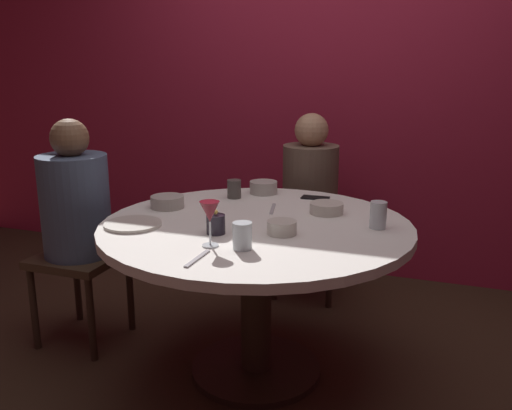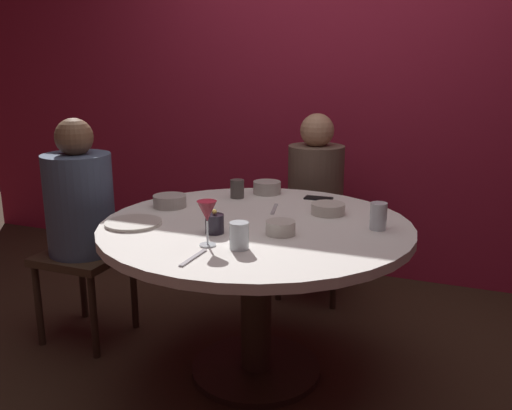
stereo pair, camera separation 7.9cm
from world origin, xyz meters
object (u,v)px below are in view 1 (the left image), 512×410
at_px(bowl_salad_center, 327,208).
at_px(bowl_small_white, 167,202).
at_px(seated_diner_left, 76,208).
at_px(cup_by_right_diner, 234,189).
at_px(dining_table, 256,254).
at_px(candle_holder, 216,224).
at_px(bowl_sauce_side, 282,227).
at_px(dinner_plate, 133,224).
at_px(seated_diner_back, 310,184).
at_px(bowl_serving_large, 263,187).
at_px(cup_near_candle, 242,236).
at_px(cup_by_left_diner, 378,215).
at_px(cell_phone, 315,198).
at_px(wine_glass, 210,214).

distance_m(bowl_salad_center, bowl_small_white, 0.76).
distance_m(seated_diner_left, cup_by_right_diner, 0.79).
bearing_deg(dining_table, candle_holder, -117.03).
bearing_deg(bowl_small_white, seated_diner_left, -168.04).
relative_size(dining_table, bowl_sauce_side, 11.21).
bearing_deg(bowl_salad_center, dinner_plate, -147.20).
distance_m(seated_diner_back, bowl_serving_large, 0.46).
xyz_separation_m(candle_holder, cup_near_candle, (0.17, -0.14, 0.01)).
bearing_deg(bowl_salad_center, cup_by_left_diner, -31.58).
xyz_separation_m(dining_table, seated_diner_back, (0.00, 0.97, 0.12)).
bearing_deg(cell_phone, seated_diner_back, 15.98).
bearing_deg(bowl_salad_center, seated_diner_back, 109.81).
bearing_deg(cup_near_candle, cell_phone, 85.10).
xyz_separation_m(dinner_plate, bowl_sauce_side, (0.64, 0.11, 0.02)).
xyz_separation_m(bowl_serving_large, bowl_small_white, (-0.34, -0.43, -0.00)).
relative_size(candle_holder, bowl_small_white, 0.63).
xyz_separation_m(seated_diner_left, cup_by_left_diner, (1.46, 0.10, 0.07)).
bearing_deg(bowl_sauce_side, cup_by_right_diner, 129.36).
relative_size(bowl_sauce_side, cup_near_candle, 1.17).
height_order(cell_phone, cup_by_right_diner, cup_by_right_diner).
bearing_deg(cup_near_candle, dining_table, 101.23).
height_order(candle_holder, bowl_sauce_side, candle_holder).
bearing_deg(cup_near_candle, candle_holder, 140.39).
xyz_separation_m(dining_table, cup_near_candle, (0.07, -0.34, 0.20)).
bearing_deg(bowl_sauce_side, dining_table, 142.96).
distance_m(dinner_plate, bowl_salad_center, 0.88).
relative_size(bowl_salad_center, cup_by_left_diner, 1.36).
bearing_deg(seated_diner_left, dinner_plate, -25.39).
distance_m(candle_holder, cup_near_candle, 0.22).
relative_size(cell_phone, bowl_sauce_side, 1.15).
bearing_deg(dinner_plate, cup_by_left_diner, 17.85).
xyz_separation_m(seated_diner_left, dinner_plate, (0.46, -0.22, 0.02)).
bearing_deg(bowl_sauce_side, bowl_salad_center, 74.46).
bearing_deg(candle_holder, dining_table, 62.97).
relative_size(dining_table, cell_phone, 9.72).
height_order(seated_diner_back, bowl_sauce_side, seated_diner_back).
xyz_separation_m(cup_near_candle, cup_by_right_diner, (-0.32, 0.72, -0.00)).
height_order(seated_diner_back, wine_glass, seated_diner_back).
xyz_separation_m(candle_holder, bowl_small_white, (-0.38, 0.30, -0.01)).
distance_m(bowl_sauce_side, cup_near_candle, 0.24).
height_order(wine_glass, bowl_salad_center, wine_glass).
bearing_deg(seated_diner_left, seated_diner_back, 45.57).
bearing_deg(cell_phone, candle_holder, 159.85).
height_order(dinner_plate, bowl_small_white, bowl_small_white).
distance_m(dinner_plate, cell_phone, 0.96).
distance_m(bowl_salad_center, cup_by_left_diner, 0.30).
relative_size(seated_diner_back, dinner_plate, 4.58).
distance_m(wine_glass, dinner_plate, 0.46).
bearing_deg(dining_table, cup_by_left_diner, 11.00).
xyz_separation_m(bowl_sauce_side, cup_near_candle, (-0.09, -0.23, 0.02)).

